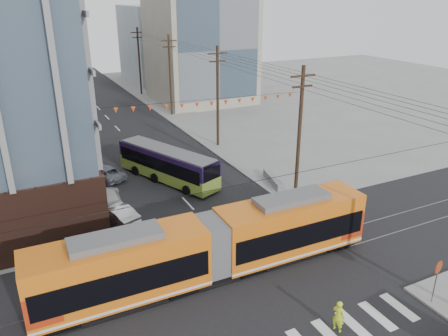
# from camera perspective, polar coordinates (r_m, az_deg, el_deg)

# --- Properties ---
(ground) EXTENTS (160.00, 160.00, 0.00)m
(ground) POSITION_cam_1_polar(r_m,az_deg,el_deg) (25.44, 7.72, -17.28)
(ground) COLOR slate
(bg_bldg_ne_near) EXTENTS (14.00, 14.00, 16.00)m
(bg_bldg_ne_near) POSITION_cam_1_polar(r_m,az_deg,el_deg) (70.22, -3.17, 15.24)
(bg_bldg_ne_near) COLOR gray
(bg_bldg_ne_near) RESTS_ON ground
(bg_bldg_ne_far) EXTENTS (16.00, 16.00, 14.00)m
(bg_bldg_ne_far) POSITION_cam_1_polar(r_m,az_deg,el_deg) (89.58, -7.23, 15.87)
(bg_bldg_ne_far) COLOR #8C99A5
(bg_bldg_ne_far) RESTS_ON ground
(utility_pole_far) EXTENTS (0.30, 0.30, 11.00)m
(utility_pole_far) POSITION_cam_1_polar(r_m,az_deg,el_deg) (75.55, -11.00, 13.44)
(utility_pole_far) COLOR black
(utility_pole_far) RESTS_ON ground
(streetcar) EXTENTS (20.89, 3.15, 4.02)m
(streetcar) POSITION_cam_1_polar(r_m,az_deg,el_deg) (26.35, -1.59, -10.17)
(streetcar) COLOR orange
(streetcar) RESTS_ON ground
(city_bus) EXTENTS (6.41, 10.99, 3.10)m
(city_bus) POSITION_cam_1_polar(r_m,az_deg,el_deg) (39.96, -7.40, 0.46)
(city_bus) COLOR #1D1034
(city_bus) RESTS_ON ground
(parked_car_silver) EXTENTS (3.03, 4.63, 1.44)m
(parked_car_silver) POSITION_cam_1_polar(r_m,az_deg,el_deg) (33.69, -13.99, -5.80)
(parked_car_silver) COLOR #BCBCBC
(parked_car_silver) RESTS_ON ground
(parked_car_white) EXTENTS (2.34, 4.73, 1.32)m
(parked_car_white) POSITION_cam_1_polar(r_m,az_deg,el_deg) (36.54, -14.83, -3.74)
(parked_car_white) COLOR #B5B5B5
(parked_car_white) RESTS_ON ground
(parked_car_grey) EXTENTS (3.74, 5.11, 1.29)m
(parked_car_grey) POSITION_cam_1_polar(r_m,az_deg,el_deg) (41.63, -15.37, -0.61)
(parked_car_grey) COLOR #565A66
(parked_car_grey) RESTS_ON ground
(pedestrian) EXTENTS (0.62, 0.76, 1.78)m
(pedestrian) POSITION_cam_1_polar(r_m,az_deg,el_deg) (23.87, 14.72, -18.19)
(pedestrian) COLOR #CBE822
(pedestrian) RESTS_ON ground
(stop_sign) EXTENTS (0.94, 0.94, 2.59)m
(stop_sign) POSITION_cam_1_polar(r_m,az_deg,el_deg) (27.06, 25.84, -13.50)
(stop_sign) COLOR #992A0A
(stop_sign) RESTS_ON ground
(jersey_barrier) EXTENTS (1.73, 4.03, 0.79)m
(jersey_barrier) POSITION_cam_1_polar(r_m,az_deg,el_deg) (39.38, 6.44, -1.64)
(jersey_barrier) COLOR slate
(jersey_barrier) RESTS_ON ground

